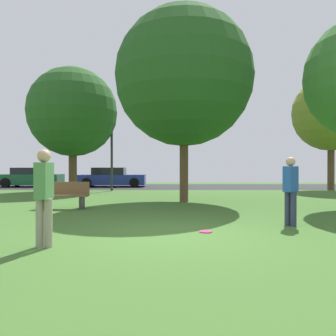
{
  "coord_description": "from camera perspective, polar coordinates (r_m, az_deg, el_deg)",
  "views": [
    {
      "loc": [
        -0.07,
        -6.9,
        1.43
      ],
      "look_at": [
        0.0,
        2.4,
        1.38
      ],
      "focal_mm": 35.07,
      "sensor_mm": 36.0,
      "label": 1
    }
  ],
  "objects": [
    {
      "name": "maple_tree_far",
      "position": [
        22.22,
        26.49,
        8.52
      ],
      "size": [
        4.53,
        4.53,
        6.9
      ],
      "color": "brown",
      "rests_on": "ground_plane"
    },
    {
      "name": "person_catcher",
      "position": [
        8.4,
        20.52,
        -3.26
      ],
      "size": [
        0.39,
        0.36,
        1.65
      ],
      "rotation": [
        0.0,
        0.0,
        -2.54
      ],
      "color": "#2D334C",
      "rests_on": "ground_plane"
    },
    {
      "name": "road_strip",
      "position": [
        22.94,
        -0.26,
        -3.26
      ],
      "size": [
        44.0,
        6.4,
        0.01
      ],
      "primitive_type": "cube",
      "color": "#28282B",
      "rests_on": "ground_plane"
    },
    {
      "name": "park_bench",
      "position": [
        11.58,
        -17.53,
        -4.49
      ],
      "size": [
        1.6,
        0.45,
        0.9
      ],
      "rotation": [
        0.0,
        0.0,
        3.14
      ],
      "color": "brown",
      "rests_on": "ground_plane"
    },
    {
      "name": "parked_car_green",
      "position": [
        24.76,
        -22.67,
        -1.59
      ],
      "size": [
        4.04,
        1.98,
        1.33
      ],
      "color": "#195633",
      "rests_on": "ground_plane"
    },
    {
      "name": "maple_tree_near",
      "position": [
        13.67,
        2.79,
        15.43
      ],
      "size": [
        5.53,
        5.53,
        7.77
      ],
      "color": "brown",
      "rests_on": "ground_plane"
    },
    {
      "name": "oak_tree_left",
      "position": [
        19.76,
        -16.24,
        9.28
      ],
      "size": [
        5.07,
        5.07,
        7.06
      ],
      "color": "brown",
      "rests_on": "ground_plane"
    },
    {
      "name": "street_lamp_post",
      "position": [
        19.37,
        -9.75,
        2.73
      ],
      "size": [
        0.14,
        0.14,
        4.5
      ],
      "primitive_type": "cylinder",
      "color": "#2D2D33",
      "rests_on": "ground_plane"
    },
    {
      "name": "frisbee_disc",
      "position": [
        7.27,
        6.56,
        -10.93
      ],
      "size": [
        0.27,
        0.27,
        0.03
      ],
      "primitive_type": "cylinder",
      "color": "#EA2D6B",
      "rests_on": "ground_plane"
    },
    {
      "name": "parked_car_blue",
      "position": [
        23.31,
        -9.74,
        -1.68
      ],
      "size": [
        4.59,
        2.06,
        1.34
      ],
      "color": "#233893",
      "rests_on": "ground_plane"
    },
    {
      "name": "person_bystander",
      "position": [
        6.2,
        -20.75,
        -4.06
      ],
      "size": [
        0.3,
        0.35,
        1.73
      ],
      "rotation": [
        0.0,
        0.0,
        1.44
      ],
      "color": "gray",
      "rests_on": "ground_plane"
    },
    {
      "name": "ground_plane",
      "position": [
        7.04,
        0.15,
        -11.41
      ],
      "size": [
        44.0,
        44.0,
        0.0
      ],
      "primitive_type": "plane",
      "color": "#3D6628"
    }
  ]
}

